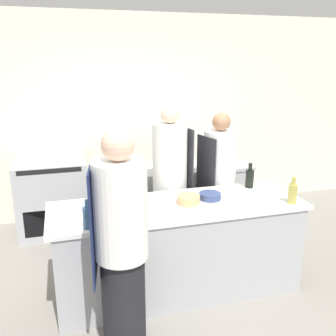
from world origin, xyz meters
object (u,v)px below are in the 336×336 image
(bottle_olive_oil, at_px, (250,178))
(bowl_mixing_large, at_px, (188,199))
(chef_at_stove, at_px, (170,185))
(bottle_wine, at_px, (87,217))
(bowl_prep_small, at_px, (210,196))
(bottle_vinegar, at_px, (293,193))
(stockpot, at_px, (175,157))
(bottle_cooking_oil, at_px, (108,197))
(chef_at_prep_near, at_px, (121,248))
(oven_range, at_px, (53,196))
(chef_at_pass_far, at_px, (219,185))

(bottle_olive_oil, height_order, bowl_mixing_large, bottle_olive_oil)
(chef_at_stove, distance_m, bottle_wine, 1.33)
(chef_at_stove, relative_size, bowl_prep_small, 8.19)
(bottle_vinegar, xyz_separation_m, stockpot, (-0.67, 1.51, 0.02))
(chef_at_stove, distance_m, bottle_cooking_oil, 0.95)
(chef_at_prep_near, bearing_deg, bowl_prep_small, -46.25)
(stockpot, bearing_deg, oven_range, 162.63)
(chef_at_pass_far, xyz_separation_m, bowl_mixing_large, (-0.57, -0.62, 0.12))
(bowl_mixing_large, bearing_deg, stockpot, 78.52)
(oven_range, relative_size, bottle_wine, 3.93)
(bowl_prep_small, bearing_deg, stockpot, 89.16)
(chef_at_stove, distance_m, stockpot, 0.67)
(bottle_vinegar, height_order, bowl_mixing_large, bottle_vinegar)
(chef_at_prep_near, height_order, chef_at_pass_far, chef_at_prep_near)
(chef_at_stove, height_order, chef_at_pass_far, chef_at_stove)
(oven_range, bearing_deg, stockpot, -17.37)
(chef_at_pass_far, height_order, bowl_mixing_large, chef_at_pass_far)
(chef_at_stove, xyz_separation_m, chef_at_pass_far, (0.56, -0.03, -0.05))
(bottle_olive_oil, relative_size, stockpot, 0.86)
(chef_at_pass_far, bearing_deg, bowl_mixing_large, 123.59)
(chef_at_stove, xyz_separation_m, bottle_wine, (-0.95, -0.93, 0.12))
(chef_at_pass_far, distance_m, bowl_mixing_large, 0.85)
(bowl_mixing_large, distance_m, stockpot, 1.28)
(chef_at_prep_near, bearing_deg, bottle_cooking_oil, 8.00)
(chef_at_stove, bearing_deg, bottle_olive_oil, 53.41)
(bottle_cooking_oil, bearing_deg, chef_at_pass_far, 22.78)
(chef_at_prep_near, distance_m, bottle_cooking_oil, 0.72)
(chef_at_stove, bearing_deg, chef_at_prep_near, -39.62)
(chef_at_stove, height_order, bowl_mixing_large, chef_at_stove)
(chef_at_pass_far, relative_size, stockpot, 5.37)
(oven_range, relative_size, bowl_mixing_large, 4.47)
(bottle_vinegar, relative_size, bottle_cooking_oil, 0.91)
(bottle_vinegar, bearing_deg, bottle_wine, -179.23)
(bottle_wine, bearing_deg, chef_at_pass_far, 30.79)
(bottle_vinegar, distance_m, bowl_mixing_large, 0.97)
(bottle_cooking_oil, bearing_deg, bottle_olive_oil, 7.35)
(bottle_cooking_oil, height_order, bowl_mixing_large, bottle_cooking_oil)
(bowl_mixing_large, bearing_deg, chef_at_pass_far, 47.03)
(bottle_olive_oil, height_order, bottle_wine, bottle_olive_oil)
(bottle_vinegar, height_order, bottle_cooking_oil, bottle_cooking_oil)
(chef_at_prep_near, bearing_deg, oven_range, 20.79)
(bowl_prep_small, distance_m, stockpot, 1.21)
(oven_range, xyz_separation_m, chef_at_pass_far, (1.83, -1.11, 0.34))
(chef_at_prep_near, xyz_separation_m, chef_at_stove, (0.74, 1.28, -0.01))
(chef_at_prep_near, height_order, stockpot, chef_at_prep_near)
(chef_at_prep_near, distance_m, bowl_prep_small, 1.19)
(bottle_olive_oil, bearing_deg, bowl_prep_small, -158.38)
(bottle_cooking_oil, bearing_deg, chef_at_prep_near, -90.16)
(chef_at_prep_near, xyz_separation_m, bottle_vinegar, (1.66, 0.38, 0.12))
(chef_at_prep_near, height_order, bottle_vinegar, chef_at_prep_near)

